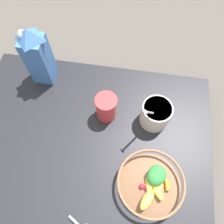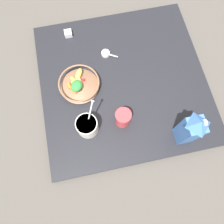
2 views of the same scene
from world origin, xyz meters
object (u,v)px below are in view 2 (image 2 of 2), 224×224
at_px(fruit_bowl, 79,84).
at_px(yogurt_tub, 87,126).
at_px(milk_carton, 191,129).
at_px(spice_jar, 68,34).
at_px(drinking_cup, 123,118).

relative_size(fruit_bowl, yogurt_tub, 1.10).
bearing_deg(yogurt_tub, fruit_bowl, 1.15).
height_order(milk_carton, spice_jar, milk_carton).
bearing_deg(spice_jar, fruit_bowl, -178.34).
xyz_separation_m(fruit_bowl, drinking_cup, (-0.26, -0.20, 0.03)).
xyz_separation_m(milk_carton, spice_jar, (0.78, 0.51, -0.12)).
bearing_deg(drinking_cup, fruit_bowl, 37.96).
bearing_deg(fruit_bowl, milk_carton, -128.81).
distance_m(milk_carton, yogurt_tub, 0.52).
bearing_deg(yogurt_tub, spice_jar, 1.45).
relative_size(fruit_bowl, drinking_cup, 1.97).
bearing_deg(fruit_bowl, spice_jar, 1.66).
bearing_deg(drinking_cup, milk_carton, -116.04).
bearing_deg(spice_jar, yogurt_tub, -178.55).
relative_size(milk_carton, yogurt_tub, 1.29).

